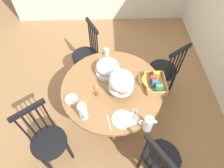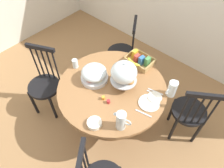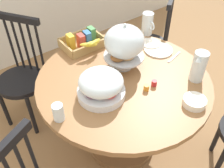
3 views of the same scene
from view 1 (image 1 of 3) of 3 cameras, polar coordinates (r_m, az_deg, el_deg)
The scene contains 20 objects.
ground_plane at distance 2.86m, azimuth -3.06°, elevation -9.41°, with size 10.00×10.00×0.00m, color #997047.
dining_table at distance 2.40m, azimuth -0.00°, elevation -3.83°, with size 1.19×1.19×0.74m.
windsor_chair_near_window at distance 2.99m, azimuth -7.59°, elevation 8.39°, with size 0.44×0.44×0.97m.
windsor_chair_by_cabinet at distance 2.33m, azimuth -18.56°, elevation -15.71°, with size 0.46×0.46×0.97m.
windsor_chair_facing_door at distance 2.21m, azimuth 14.07°, elevation -20.97°, with size 0.46×0.46×0.97m.
windsor_chair_far_side at distance 2.85m, azimuth 15.19°, elevation 3.79°, with size 0.46×0.46×0.97m.
pastry_stand_with_dome at distance 2.02m, azimuth 2.81°, elevation 0.86°, with size 0.28×0.28×0.34m.
fruit_platter_covered at distance 2.29m, azimuth -1.32°, elevation 4.86°, with size 0.30×0.30×0.18m.
orange_juice_pitcher at distance 1.95m, azimuth -8.63°, elevation -8.27°, with size 0.17×0.09×0.21m.
milk_pitcher at distance 1.92m, azimuth 10.70°, elevation -11.65°, with size 0.09×0.17×0.19m.
cereal_basket at distance 2.25m, azimuth 12.46°, elevation 0.40°, with size 0.32×0.30×0.12m.
china_plate_large at distance 2.00m, azimuth 3.06°, elevation -10.41°, with size 0.22×0.22×0.01m, color white.
china_plate_small at distance 2.00m, azimuth 5.70°, elevation -10.29°, with size 0.15×0.15×0.01m, color white.
cereal_bowl at distance 2.14m, azimuth -11.98°, elevation -4.60°, with size 0.14×0.14×0.04m, color white.
drinking_glass at distance 2.53m, azimuth -1.65°, elevation 9.50°, with size 0.06×0.06×0.11m, color silver.
jam_jar_strawberry at distance 2.15m, azimuth -4.68°, elevation -2.95°, with size 0.04×0.04×0.04m, color #B7282D.
jam_jar_apricot at distance 2.19m, azimuth -4.65°, elevation -1.43°, with size 0.04×0.04×0.04m, color orange.
table_knife at distance 2.03m, azimuth 6.92°, elevation -9.53°, with size 0.17×0.01×0.01m, color silver.
dinner_fork at distance 2.04m, azimuth 7.72°, elevation -9.33°, with size 0.17×0.01×0.01m, color silver.
soup_spoon at distance 1.98m, azimuth -0.90°, elevation -11.34°, with size 0.17×0.01×0.01m, color silver.
Camera 1 is at (1.33, 0.11, 2.53)m, focal length 30.68 mm.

